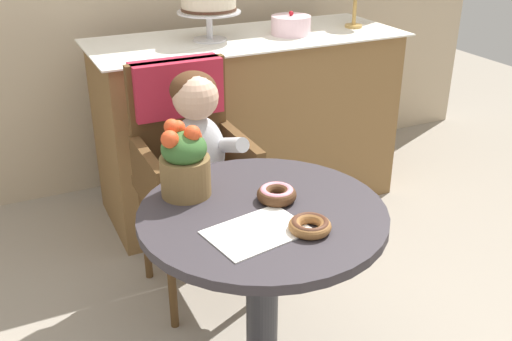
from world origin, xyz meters
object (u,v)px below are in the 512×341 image
flower_vase (185,161)px  donut_front (277,194)px  wicker_chair (187,143)px  seated_child (200,148)px  cafe_table (262,271)px  donut_mid (310,225)px  round_layer_cake (291,25)px

flower_vase → donut_front: bearing=-34.1°
wicker_chair → seated_child: 0.16m
cafe_table → seated_child: seated_child is taller
donut_front → donut_mid: size_ratio=1.01×
donut_front → donut_mid: (0.00, -0.19, -0.00)m
flower_vase → round_layer_cake: round_layer_cake is taller
wicker_chair → seated_child: seated_child is taller
seated_child → donut_front: (0.04, -0.55, 0.06)m
donut_mid → wicker_chair: bearing=92.4°
cafe_table → donut_mid: 0.29m
cafe_table → donut_front: (0.06, 0.03, 0.23)m
donut_front → donut_mid: bearing=-89.5°
cafe_table → donut_mid: size_ratio=6.21×
donut_front → donut_mid: 0.19m
donut_front → flower_vase: flower_vase is taller
flower_vase → seated_child: bearing=64.5°
wicker_chair → flower_vase: bearing=-110.9°
cafe_table → flower_vase: 0.41m
flower_vase → donut_mid: bearing=-56.5°
cafe_table → flower_vase: size_ratio=3.01×
donut_front → flower_vase: bearing=145.9°
donut_mid → round_layer_cake: size_ratio=0.59×
flower_vase → cafe_table: bearing=-48.5°
cafe_table → seated_child: bearing=87.5°
donut_mid → flower_vase: bearing=123.5°
wicker_chair → donut_front: (0.04, -0.71, 0.10)m
seated_child → flower_vase: size_ratio=3.04×
wicker_chair → donut_front: size_ratio=8.11×
cafe_table → round_layer_cake: (0.76, 1.25, 0.44)m
cafe_table → round_layer_cake: 1.53m
seated_child → donut_front: seated_child is taller
wicker_chair → flower_vase: flower_vase is taller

